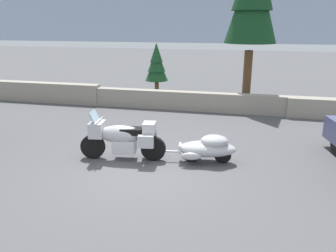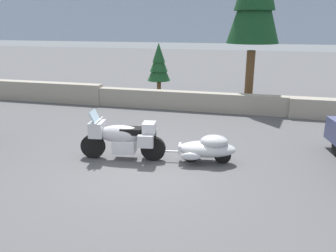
% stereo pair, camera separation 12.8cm
% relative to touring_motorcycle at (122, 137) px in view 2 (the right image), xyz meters
% --- Properties ---
extents(ground_plane, '(80.00, 80.00, 0.00)m').
position_rel_touring_motorcycle_xyz_m(ground_plane, '(0.70, -0.53, -0.62)').
color(ground_plane, '#4C4C4F').
extents(stone_guard_wall, '(24.00, 0.60, 0.90)m').
position_rel_touring_motorcycle_xyz_m(stone_guard_wall, '(0.77, 5.69, -0.21)').
color(stone_guard_wall, gray).
rests_on(stone_guard_wall, ground).
extents(distant_ridgeline, '(240.00, 80.00, 16.00)m').
position_rel_touring_motorcycle_xyz_m(distant_ridgeline, '(0.70, 95.66, 7.38)').
color(distant_ridgeline, '#99A8BF').
rests_on(distant_ridgeline, ground).
extents(touring_motorcycle, '(2.31, 0.94, 1.33)m').
position_rel_touring_motorcycle_xyz_m(touring_motorcycle, '(0.00, 0.00, 0.00)').
color(touring_motorcycle, black).
rests_on(touring_motorcycle, ground).
extents(car_shaped_trailer, '(2.23, 0.92, 0.76)m').
position_rel_touring_motorcycle_xyz_m(car_shaped_trailer, '(2.24, 0.32, -0.21)').
color(car_shaped_trailer, black).
rests_on(car_shaped_trailer, ground).
extents(pine_tree_far_right, '(1.11, 1.11, 2.65)m').
position_rel_touring_motorcycle_xyz_m(pine_tree_far_right, '(-1.16, 7.72, 1.03)').
color(pine_tree_far_right, brown).
rests_on(pine_tree_far_right, ground).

